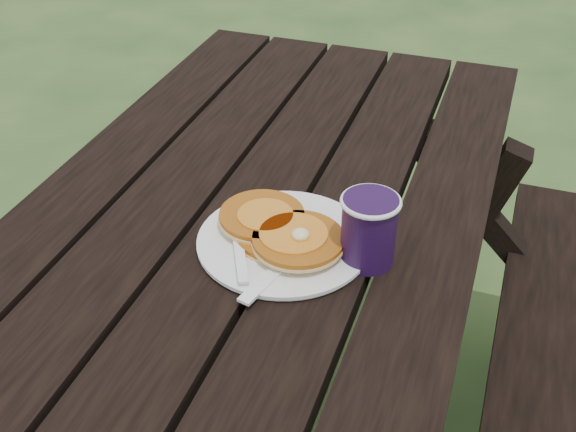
% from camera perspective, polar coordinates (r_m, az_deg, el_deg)
% --- Properties ---
extents(plate, '(0.31, 0.31, 0.01)m').
position_cam_1_polar(plate, '(1.11, -0.32, -2.07)').
color(plate, white).
rests_on(plate, picnic_table).
extents(pancake_stack, '(0.21, 0.18, 0.04)m').
position_cam_1_polar(pancake_stack, '(1.11, -0.58, -1.12)').
color(pancake_stack, '#B35F14').
rests_on(pancake_stack, plate).
extents(knife, '(0.06, 0.18, 0.00)m').
position_cam_1_polar(knife, '(1.05, -0.73, -4.10)').
color(knife, white).
rests_on(knife, plate).
extents(fork, '(0.10, 0.16, 0.01)m').
position_cam_1_polar(fork, '(1.06, -3.78, -3.38)').
color(fork, white).
rests_on(fork, plate).
extents(coffee_cup, '(0.09, 0.09, 0.11)m').
position_cam_1_polar(coffee_cup, '(1.06, 6.41, -0.83)').
color(coffee_cup, '#220C35').
rests_on(coffee_cup, picnic_table).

